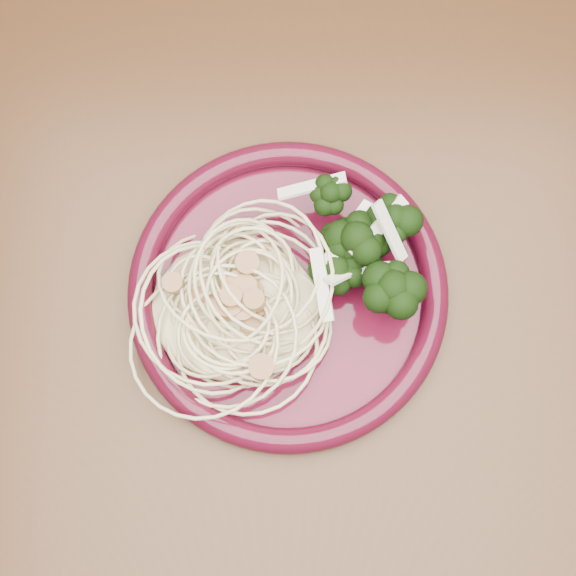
# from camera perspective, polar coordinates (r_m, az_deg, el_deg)

# --- Properties ---
(dining_table) EXTENTS (1.20, 0.80, 0.75)m
(dining_table) POSITION_cam_1_polar(r_m,az_deg,el_deg) (0.73, 6.86, -0.83)
(dining_table) COLOR #472814
(dining_table) RESTS_ON ground
(dinner_plate) EXTENTS (0.31, 0.31, 0.02)m
(dinner_plate) POSITION_cam_1_polar(r_m,az_deg,el_deg) (0.61, -0.00, -0.25)
(dinner_plate) COLOR #470A1B
(dinner_plate) RESTS_ON dining_table
(spaghetti_pile) EXTENTS (0.16, 0.15, 0.03)m
(spaghetti_pile) POSITION_cam_1_polar(r_m,az_deg,el_deg) (0.60, -3.83, -1.28)
(spaghetti_pile) COLOR beige
(spaghetti_pile) RESTS_ON dinner_plate
(scallop_cluster) EXTENTS (0.14, 0.14, 0.04)m
(scallop_cluster) POSITION_cam_1_polar(r_m,az_deg,el_deg) (0.57, -4.04, -0.53)
(scallop_cluster) COLOR #A37446
(scallop_cluster) RESTS_ON spaghetti_pile
(broccoli_pile) EXTENTS (0.13, 0.16, 0.05)m
(broccoli_pile) POSITION_cam_1_polar(r_m,az_deg,el_deg) (0.60, 4.69, 1.80)
(broccoli_pile) COLOR black
(broccoli_pile) RESTS_ON dinner_plate
(onion_garnish) EXTENTS (0.09, 0.10, 0.05)m
(onion_garnish) POSITION_cam_1_polar(r_m,az_deg,el_deg) (0.57, 4.93, 2.64)
(onion_garnish) COLOR beige
(onion_garnish) RESTS_ON broccoli_pile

